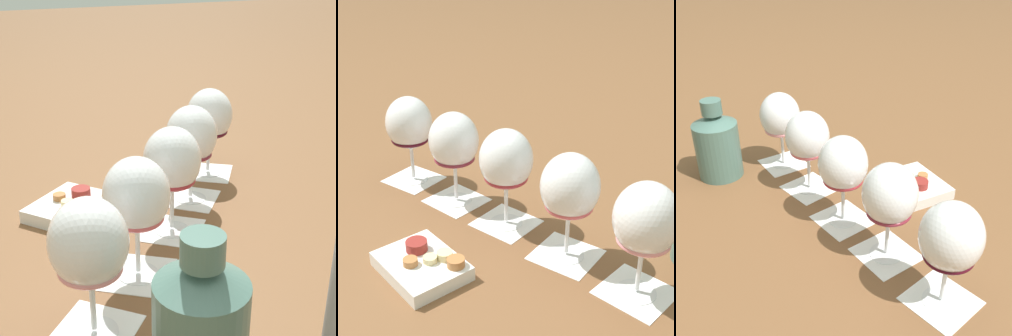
# 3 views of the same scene
# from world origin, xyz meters

# --- Properties ---
(ground_plane) EXTENTS (8.00, 8.00, 0.00)m
(ground_plane) POSITION_xyz_m (0.00, 0.00, 0.00)
(ground_plane) COLOR brown
(tasting_card_0) EXTENTS (0.14, 0.14, 0.00)m
(tasting_card_0) POSITION_xyz_m (-0.19, -0.19, 0.00)
(tasting_card_0) COLOR white
(tasting_card_0) RESTS_ON ground_plane
(tasting_card_1) EXTENTS (0.14, 0.14, 0.00)m
(tasting_card_1) POSITION_xyz_m (-0.10, -0.10, 0.00)
(tasting_card_1) COLOR white
(tasting_card_1) RESTS_ON ground_plane
(tasting_card_2) EXTENTS (0.14, 0.14, 0.00)m
(tasting_card_2) POSITION_xyz_m (0.01, -0.00, 0.00)
(tasting_card_2) COLOR white
(tasting_card_2) RESTS_ON ground_plane
(tasting_card_3) EXTENTS (0.14, 0.14, 0.00)m
(tasting_card_3) POSITION_xyz_m (0.09, 0.10, 0.00)
(tasting_card_3) COLOR white
(tasting_card_3) RESTS_ON ground_plane
(tasting_card_4) EXTENTS (0.14, 0.14, 0.00)m
(tasting_card_4) POSITION_xyz_m (0.19, 0.20, 0.00)
(tasting_card_4) COLOR white
(tasting_card_4) RESTS_ON ground_plane
(wine_glass_0) EXTENTS (0.10, 0.10, 0.19)m
(wine_glass_0) POSITION_xyz_m (-0.19, -0.19, 0.13)
(wine_glass_0) COLOR white
(wine_glass_0) RESTS_ON tasting_card_0
(wine_glass_1) EXTENTS (0.10, 0.10, 0.19)m
(wine_glass_1) POSITION_xyz_m (-0.10, -0.10, 0.13)
(wine_glass_1) COLOR white
(wine_glass_1) RESTS_ON tasting_card_1
(wine_glass_2) EXTENTS (0.10, 0.10, 0.19)m
(wine_glass_2) POSITION_xyz_m (0.01, -0.00, 0.13)
(wine_glass_2) COLOR white
(wine_glass_2) RESTS_ON tasting_card_2
(wine_glass_3) EXTENTS (0.10, 0.10, 0.19)m
(wine_glass_3) POSITION_xyz_m (0.09, 0.10, 0.13)
(wine_glass_3) COLOR white
(wine_glass_3) RESTS_ON tasting_card_3
(wine_glass_4) EXTENTS (0.10, 0.10, 0.19)m
(wine_glass_4) POSITION_xyz_m (0.19, 0.20, 0.13)
(wine_glass_4) COLOR white
(wine_glass_4) RESTS_ON tasting_card_4
(ceramic_vase) EXTENTS (0.10, 0.10, 0.19)m
(ceramic_vase) POSITION_xyz_m (-0.11, -0.33, 0.08)
(ceramic_vase) COLOR #4C7066
(ceramic_vase) RESTS_ON ground_plane
(snack_dish) EXTENTS (0.18, 0.17, 0.04)m
(snack_dish) POSITION_xyz_m (-0.14, 0.14, 0.01)
(snack_dish) COLOR white
(snack_dish) RESTS_ON ground_plane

